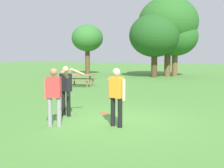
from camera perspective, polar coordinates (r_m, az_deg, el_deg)
ground_plane at (r=9.01m, az=0.44°, el=-7.19°), size 120.00×120.00×0.00m
person_thrower at (r=9.71m, az=-8.93°, el=-0.57°), size 0.73×0.64×1.64m
person_catcher at (r=8.12m, az=0.88°, el=-1.84°), size 0.59×0.31×1.64m
person_bystander at (r=8.33m, az=-11.21°, el=-1.63°), size 0.57×0.81×1.64m
frisbee at (r=10.12m, az=-1.59°, el=-5.69°), size 0.28×0.28×0.03m
picnic_table_near at (r=18.92m, az=-6.19°, el=1.27°), size 1.96×1.75×0.77m
tree_tall_left at (r=30.73m, az=-4.82°, el=8.82°), size 3.25×3.25×5.14m
tree_broad_center at (r=26.85m, az=8.30°, el=9.32°), size 4.57×4.57×5.71m
tree_far_right at (r=28.39m, az=10.87°, el=11.66°), size 5.57×5.57×7.41m
tree_slender_mid at (r=28.19m, az=12.22°, el=8.92°), size 4.19×4.19×5.47m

